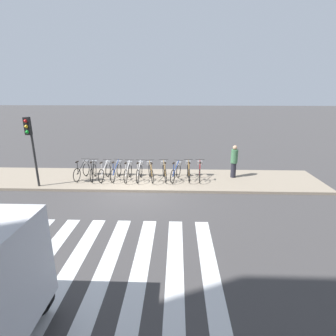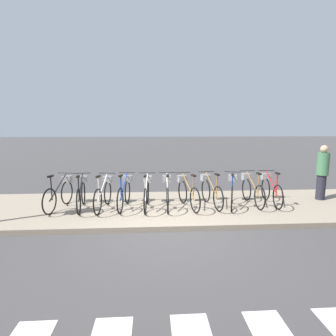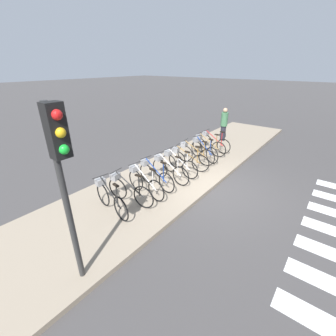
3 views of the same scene
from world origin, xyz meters
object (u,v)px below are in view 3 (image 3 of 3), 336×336
(parked_bicycle_1, at_px, (127,189))
(parked_bicycle_3, at_px, (154,174))
(parked_bicycle_4, at_px, (168,169))
(parked_bicycle_6, at_px, (186,159))
(parked_bicycle_8, at_px, (203,149))
(pedestrian, at_px, (224,124))
(parked_bicycle_0, at_px, (109,197))
(parked_bicycle_2, at_px, (143,181))
(traffic_light, at_px, (62,165))
(parked_bicycle_5, at_px, (177,163))
(parked_bicycle_7, at_px, (193,153))
(parked_bicycle_9, at_px, (207,145))
(parked_bicycle_10, at_px, (213,141))

(parked_bicycle_1, height_order, parked_bicycle_3, same)
(parked_bicycle_4, bearing_deg, parked_bicycle_3, 172.12)
(parked_bicycle_6, height_order, parked_bicycle_8, same)
(parked_bicycle_8, bearing_deg, pedestrian, 9.15)
(parked_bicycle_0, height_order, parked_bicycle_2, same)
(pedestrian, height_order, traffic_light, traffic_light)
(parked_bicycle_8, bearing_deg, parked_bicycle_1, 179.60)
(parked_bicycle_0, height_order, parked_bicycle_5, same)
(traffic_light, bearing_deg, parked_bicycle_7, 12.75)
(parked_bicycle_8, xyz_separation_m, traffic_light, (-6.36, -1.23, 1.86))
(parked_bicycle_6, bearing_deg, parked_bicycle_5, 178.25)
(parked_bicycle_5, xyz_separation_m, traffic_light, (-4.55, -1.22, 1.86))
(parked_bicycle_2, height_order, parked_bicycle_9, same)
(parked_bicycle_4, relative_size, parked_bicycle_5, 1.00)
(parked_bicycle_0, bearing_deg, parked_bicycle_9, 0.49)
(parked_bicycle_6, distance_m, parked_bicycle_9, 1.88)
(parked_bicycle_8, xyz_separation_m, parked_bicycle_10, (1.16, 0.15, 0.00))
(parked_bicycle_4, xyz_separation_m, parked_bicycle_6, (1.11, 0.01, 0.00))
(traffic_light, bearing_deg, parked_bicycle_6, 13.26)
(parked_bicycle_0, distance_m, parked_bicycle_10, 5.87)
(parked_bicycle_4, xyz_separation_m, parked_bicycle_7, (1.78, 0.11, 0.00))
(traffic_light, bearing_deg, parked_bicycle_9, 11.11)
(parked_bicycle_6, xyz_separation_m, parked_bicycle_8, (1.26, 0.03, 0.00))
(parked_bicycle_1, xyz_separation_m, traffic_light, (-2.23, -1.26, 1.86))
(parked_bicycle_0, relative_size, parked_bicycle_5, 0.99)
(parked_bicycle_4, bearing_deg, parked_bicycle_0, 176.87)
(parked_bicycle_1, xyz_separation_m, parked_bicycle_5, (2.32, -0.04, 0.00))
(parked_bicycle_0, xyz_separation_m, parked_bicycle_5, (2.90, -0.10, 0.00))
(parked_bicycle_6, bearing_deg, parked_bicycle_0, 177.98)
(parked_bicycle_6, relative_size, traffic_light, 0.49)
(parked_bicycle_1, bearing_deg, parked_bicycle_3, 0.93)
(pedestrian, bearing_deg, parked_bicycle_0, -177.19)
(parked_bicycle_5, bearing_deg, parked_bicycle_0, 177.92)
(parked_bicycle_3, height_order, traffic_light, traffic_light)
(parked_bicycle_1, xyz_separation_m, parked_bicycle_9, (4.74, 0.11, 0.00))
(traffic_light, bearing_deg, parked_bicycle_1, 29.48)
(parked_bicycle_2, xyz_separation_m, parked_bicycle_8, (3.53, 0.01, 0.00))
(parked_bicycle_7, xyz_separation_m, parked_bicycle_8, (0.59, -0.07, 0.00))
(parked_bicycle_0, xyz_separation_m, parked_bicycle_10, (5.87, 0.05, 0.00))
(parked_bicycle_5, relative_size, parked_bicycle_7, 1.01)
(parked_bicycle_4, bearing_deg, parked_bicycle_7, 3.54)
(parked_bicycle_3, bearing_deg, parked_bicycle_1, -179.07)
(parked_bicycle_4, xyz_separation_m, parked_bicycle_8, (2.37, 0.04, 0.00))
(parked_bicycle_7, height_order, parked_bicycle_9, same)
(parked_bicycle_8, bearing_deg, parked_bicycle_7, 172.82)
(parked_bicycle_6, relative_size, parked_bicycle_7, 0.99)
(parked_bicycle_3, xyz_separation_m, parked_bicycle_6, (1.71, -0.08, 0.00))
(parked_bicycle_3, distance_m, parked_bicycle_4, 0.61)
(parked_bicycle_2, xyz_separation_m, parked_bicycle_10, (4.69, 0.16, 0.00))
(parked_bicycle_3, bearing_deg, parked_bicycle_5, -2.97)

